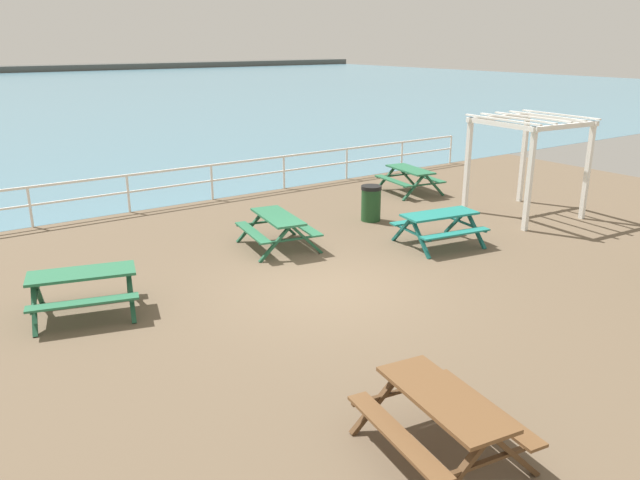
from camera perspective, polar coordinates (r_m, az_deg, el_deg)
ground_plane at (r=12.27m, az=0.59°, el=-4.83°), size 30.00×24.00×0.20m
seaward_railing at (r=18.60m, az=-13.47°, el=5.38°), size 23.07×0.07×1.08m
picnic_table_near_left at (r=11.70m, az=-20.90°, el=-3.62°), size 2.14×1.93×0.80m
picnic_table_near_right at (r=14.42m, az=-3.88°, el=1.52°), size 1.80×2.03×0.80m
picnic_table_mid_centre at (r=7.54m, az=11.15°, el=-15.02°), size 1.77×2.00×0.80m
picnic_table_seaward at (r=14.86m, az=10.87°, el=1.72°), size 2.01×1.78×0.80m
picnic_table_corner at (r=19.89m, az=8.23°, el=5.94°), size 1.77×2.01×0.80m
lattice_pergola at (r=17.80m, az=18.56°, el=8.43°), size 2.62×2.73×2.70m
litter_bin at (r=16.68m, az=4.69°, el=3.39°), size 0.55×0.55×0.95m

